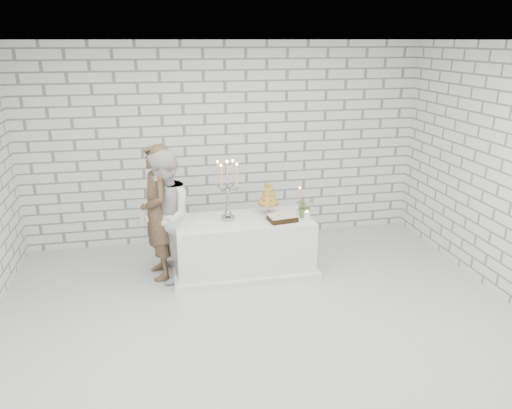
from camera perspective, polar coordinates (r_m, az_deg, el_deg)
name	(u,v)px	position (r m, az deg, el deg)	size (l,w,h in m)	color
ground	(261,319)	(5.67, 0.53, -13.28)	(6.00, 5.00, 0.01)	silver
ceiling	(261,40)	(4.80, 0.65, 18.68)	(6.00, 5.00, 0.01)	white
wall_back	(226,144)	(7.42, -3.51, 7.02)	(6.00, 0.01, 3.00)	white
wall_front	(355,325)	(2.85, 11.54, -13.63)	(6.00, 0.01, 3.00)	white
cake_table	(244,245)	(6.58, -1.39, -4.80)	(1.80, 0.80, 0.75)	white
groom	(157,213)	(6.39, -11.45, -0.96)	(0.65, 0.43, 1.78)	#402E1F
bride	(165,217)	(6.30, -10.64, -1.45)	(0.84, 0.65, 1.73)	white
candelabra	(227,191)	(6.30, -3.35, 1.64)	(0.33, 0.33, 0.81)	#9797A1
croquembouche	(269,198)	(6.58, 1.48, 0.81)	(0.29, 0.29, 0.45)	olive
chocolate_cake	(282,218)	(6.38, 3.09, -1.57)	(0.35, 0.25, 0.08)	black
pillar_candle	(307,216)	(6.41, 5.95, -1.37)	(0.08, 0.08, 0.12)	white
extra_taper	(300,200)	(6.74, 5.12, 0.56)	(0.06, 0.06, 0.32)	#C9B298
flowers	(305,206)	(6.53, 5.73, -0.20)	(0.26, 0.22, 0.29)	#597B43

